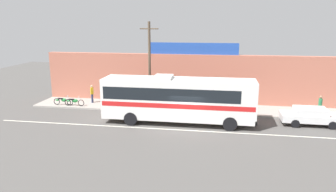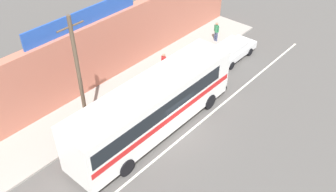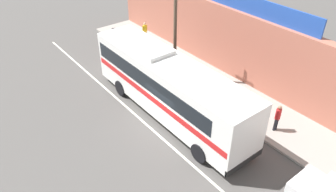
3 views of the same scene
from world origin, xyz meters
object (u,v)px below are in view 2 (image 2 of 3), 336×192
intercity_bus (153,105)px  utility_pole (80,79)px  pedestrian_far_right (164,62)px  parked_car (232,50)px  pedestrian_by_curb (216,30)px

intercity_bus → utility_pole: size_ratio=1.53×
intercity_bus → pedestrian_far_right: bearing=35.9°
intercity_bus → parked_car: 10.47m
utility_pole → pedestrian_far_right: (7.87, 0.89, -3.04)m
intercity_bus → utility_pole: 4.46m
pedestrian_by_curb → utility_pole: bearing=-176.7°
intercity_bus → pedestrian_by_curb: 12.24m
utility_pole → pedestrian_by_curb: (14.46, 0.84, -3.02)m
parked_car → pedestrian_far_right: pedestrian_far_right is taller
parked_car → utility_pole: utility_pole is taller
pedestrian_far_right → pedestrian_by_curb: size_ratio=0.98×
utility_pole → parked_car: bearing=-7.0°
pedestrian_far_right → pedestrian_by_curb: (6.59, -0.04, 0.02)m
parked_car → intercity_bus: bearing=-173.5°
pedestrian_far_right → intercity_bus: bearing=-144.1°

